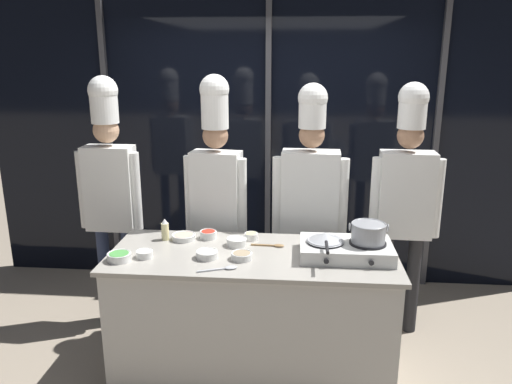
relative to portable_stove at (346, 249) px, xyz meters
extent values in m
plane|color=gray|center=(-0.61, 0.00, -0.95)|extent=(24.00, 24.00, 0.00)
cube|color=black|center=(-0.61, 1.59, 0.40)|extent=(5.36, 0.04, 2.70)
cube|color=#47474C|center=(-2.13, 1.54, 0.40)|extent=(0.05, 0.05, 2.70)
cube|color=#47474C|center=(-0.61, 1.54, 0.40)|extent=(0.05, 0.05, 2.70)
cube|color=#47474C|center=(0.91, 1.54, 0.40)|extent=(0.05, 0.05, 2.70)
cube|color=beige|center=(-0.61, 0.00, -0.51)|extent=(1.84, 0.73, 0.87)
cube|color=#A39E93|center=(-0.61, 0.00, -0.06)|extent=(1.89, 0.77, 0.03)
cube|color=silver|center=(0.00, 0.00, 0.00)|extent=(0.59, 0.37, 0.09)
cylinder|color=black|center=(-0.14, 0.00, 0.05)|extent=(0.24, 0.24, 0.01)
cylinder|color=black|center=(-0.14, -0.20, 0.00)|extent=(0.03, 0.01, 0.03)
cylinder|color=black|center=(0.14, 0.00, 0.05)|extent=(0.24, 0.24, 0.01)
cylinder|color=black|center=(0.14, -0.20, 0.00)|extent=(0.03, 0.01, 0.03)
cylinder|color=#ADAFB5|center=(-0.14, 0.00, 0.06)|extent=(0.23, 0.23, 0.01)
cone|color=#ADAFB5|center=(-0.14, 0.00, 0.08)|extent=(0.24, 0.24, 0.05)
cylinder|color=black|center=(-0.14, -0.21, 0.09)|extent=(0.02, 0.18, 0.02)
cylinder|color=#93969B|center=(0.14, 0.00, 0.12)|extent=(0.22, 0.22, 0.12)
torus|color=#93969B|center=(0.14, 0.00, 0.18)|extent=(0.22, 0.22, 0.01)
torus|color=#93969B|center=(0.02, 0.00, 0.15)|extent=(0.01, 0.05, 0.05)
torus|color=#93969B|center=(0.26, 0.00, 0.15)|extent=(0.01, 0.05, 0.05)
cylinder|color=beige|center=(-1.24, 0.20, 0.01)|extent=(0.05, 0.05, 0.12)
cone|color=white|center=(-1.24, 0.20, 0.09)|extent=(0.05, 0.05, 0.03)
cylinder|color=white|center=(-0.73, 0.13, -0.02)|extent=(0.14, 0.14, 0.05)
torus|color=white|center=(-0.73, 0.13, 0.00)|extent=(0.14, 0.14, 0.01)
cylinder|color=silver|center=(-0.73, 0.13, -0.01)|extent=(0.11, 0.11, 0.03)
cylinder|color=white|center=(-0.95, 0.25, -0.02)|extent=(0.12, 0.12, 0.05)
torus|color=white|center=(-0.95, 0.25, 0.00)|extent=(0.12, 0.12, 0.01)
cylinder|color=#B22D1E|center=(-0.95, 0.25, -0.01)|extent=(0.10, 0.10, 0.03)
cylinder|color=white|center=(-0.89, -0.10, -0.03)|extent=(0.14, 0.14, 0.04)
torus|color=white|center=(-0.89, -0.10, -0.01)|extent=(0.14, 0.14, 0.01)
cylinder|color=silver|center=(-0.89, -0.10, -0.02)|extent=(0.12, 0.12, 0.02)
cylinder|color=white|center=(-0.64, 0.25, -0.03)|extent=(0.09, 0.09, 0.05)
torus|color=white|center=(-0.64, 0.25, 0.00)|extent=(0.10, 0.10, 0.01)
cylinder|color=#E0C689|center=(-0.64, 0.25, -0.01)|extent=(0.08, 0.08, 0.03)
cylinder|color=white|center=(-1.29, -0.13, -0.03)|extent=(0.11, 0.11, 0.04)
torus|color=white|center=(-1.29, -0.13, -0.01)|extent=(0.11, 0.11, 0.01)
cylinder|color=white|center=(-1.29, -0.13, -0.02)|extent=(0.09, 0.09, 0.02)
cylinder|color=white|center=(-1.44, -0.19, -0.03)|extent=(0.15, 0.15, 0.05)
torus|color=white|center=(-1.44, -0.19, 0.00)|extent=(0.15, 0.15, 0.01)
cylinder|color=#4C9E47|center=(-1.44, -0.19, -0.01)|extent=(0.12, 0.12, 0.03)
cylinder|color=white|center=(-1.11, 0.21, -0.03)|extent=(0.17, 0.17, 0.04)
torus|color=white|center=(-1.11, 0.21, -0.01)|extent=(0.17, 0.17, 0.01)
cylinder|color=#EAA893|center=(-1.11, 0.21, -0.02)|extent=(0.14, 0.14, 0.02)
cylinder|color=white|center=(-0.67, -0.10, -0.03)|extent=(0.13, 0.13, 0.04)
torus|color=white|center=(-0.67, -0.10, -0.01)|extent=(0.14, 0.14, 0.01)
cylinder|color=#9E896B|center=(-0.67, -0.10, -0.02)|extent=(0.11, 0.11, 0.02)
cube|color=olive|center=(-0.55, 0.14, -0.04)|extent=(0.16, 0.02, 0.01)
ellipsoid|color=olive|center=(-0.44, 0.13, -0.04)|extent=(0.07, 0.05, 0.02)
cube|color=#B2B5BA|center=(-0.83, -0.30, -0.04)|extent=(0.16, 0.07, 0.01)
ellipsoid|color=#B2B5BA|center=(-0.72, -0.25, -0.04)|extent=(0.09, 0.08, 0.02)
cylinder|color=#2D3856|center=(-1.67, 0.61, -0.54)|extent=(0.10, 0.10, 0.82)
cylinder|color=#2D3856|center=(-1.88, 0.61, -0.54)|extent=(0.10, 0.10, 0.82)
cube|color=white|center=(-1.78, 0.61, 0.20)|extent=(0.39, 0.21, 0.66)
cylinder|color=white|center=(-1.57, 0.58, 0.19)|extent=(0.08, 0.08, 0.61)
cylinder|color=white|center=(-1.99, 0.58, 0.19)|extent=(0.08, 0.08, 0.61)
sphere|color=tan|center=(-1.78, 0.61, 0.66)|extent=(0.20, 0.20, 0.20)
cylinder|color=white|center=(-1.78, 0.61, 0.83)|extent=(0.21, 0.21, 0.24)
sphere|color=white|center=(-1.78, 0.61, 0.95)|extent=(0.22, 0.22, 0.22)
cylinder|color=#2D3856|center=(-0.84, 0.59, -0.55)|extent=(0.10, 0.10, 0.81)
cylinder|color=#2D3856|center=(-1.04, 0.62, -0.55)|extent=(0.10, 0.10, 0.81)
cube|color=white|center=(-0.94, 0.61, 0.18)|extent=(0.40, 0.25, 0.65)
cylinder|color=white|center=(-0.74, 0.55, 0.17)|extent=(0.07, 0.07, 0.60)
cylinder|color=white|center=(-1.15, 0.61, 0.17)|extent=(0.07, 0.07, 0.60)
sphere|color=#A87A5B|center=(-0.94, 0.61, 0.63)|extent=(0.19, 0.19, 0.19)
cylinder|color=white|center=(-0.94, 0.61, 0.83)|extent=(0.20, 0.20, 0.29)
sphere|color=white|center=(-0.94, 0.61, 0.97)|extent=(0.22, 0.22, 0.22)
cylinder|color=#4C4C51|center=(-0.11, 0.66, -0.54)|extent=(0.11, 0.11, 0.81)
cylinder|color=#4C4C51|center=(-0.35, 0.67, -0.54)|extent=(0.11, 0.11, 0.81)
cube|color=white|center=(-0.23, 0.66, 0.19)|extent=(0.44, 0.24, 0.65)
cylinder|color=white|center=(0.02, 0.62, 0.17)|extent=(0.09, 0.09, 0.60)
cylinder|color=white|center=(-0.47, 0.64, 0.17)|extent=(0.09, 0.09, 0.60)
sphere|color=#A87A5B|center=(-0.23, 0.66, 0.63)|extent=(0.19, 0.19, 0.19)
cylinder|color=white|center=(-0.23, 0.66, 0.80)|extent=(0.20, 0.20, 0.22)
sphere|color=white|center=(-0.23, 0.66, 0.91)|extent=(0.22, 0.22, 0.22)
cylinder|color=#232326|center=(0.60, 0.67, -0.54)|extent=(0.10, 0.10, 0.81)
cylinder|color=#232326|center=(0.38, 0.67, -0.54)|extent=(0.10, 0.10, 0.81)
cube|color=white|center=(0.49, 0.67, 0.19)|extent=(0.41, 0.22, 0.66)
cylinder|color=white|center=(0.72, 0.63, 0.18)|extent=(0.08, 0.08, 0.60)
cylinder|color=white|center=(0.27, 0.65, 0.18)|extent=(0.08, 0.08, 0.60)
sphere|color=#A87A5B|center=(0.49, 0.67, 0.64)|extent=(0.19, 0.19, 0.19)
cylinder|color=white|center=(0.49, 0.67, 0.80)|extent=(0.20, 0.20, 0.23)
sphere|color=white|center=(0.49, 0.67, 0.92)|extent=(0.22, 0.22, 0.22)
camera|label=1|loc=(-0.32, -3.04, 1.22)|focal=35.00mm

